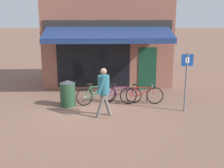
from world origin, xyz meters
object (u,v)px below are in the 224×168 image
pedestrian_adult (104,88)px  parking_sign (186,76)px  bicycle_purple (121,94)px  bicycle_red (141,95)px  bicycle_green (96,94)px  litter_bin (68,93)px

pedestrian_adult → parking_sign: parking_sign is taller
bicycle_purple → bicycle_red: bearing=-3.4°
bicycle_green → parking_sign: parking_sign is taller
bicycle_green → bicycle_purple: size_ratio=0.96×
bicycle_green → parking_sign: bearing=-46.1°
bicycle_purple → litter_bin: (-2.19, -0.38, 0.18)m
bicycle_purple → pedestrian_adult: 1.95m
parking_sign → bicycle_red: bearing=146.6°
bicycle_purple → bicycle_red: bicycle_red is taller
bicycle_red → pedestrian_adult: bearing=-135.6°
bicycle_red → litter_bin: size_ratio=1.68×
bicycle_red → pedestrian_adult: size_ratio=1.01×
bicycle_green → parking_sign: (3.42, -1.14, 1.01)m
bicycle_green → litter_bin: size_ratio=1.55×
pedestrian_adult → parking_sign: 3.17m
pedestrian_adult → litter_bin: bearing=136.2°
bicycle_green → bicycle_red: bearing=-31.5°
litter_bin → parking_sign: parking_sign is taller
bicycle_purple → bicycle_red: size_ratio=0.96×
bicycle_green → parking_sign: 3.75m
pedestrian_adult → litter_bin: (-1.46, 1.28, -0.54)m
bicycle_green → bicycle_purple: (1.03, 0.06, -0.03)m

